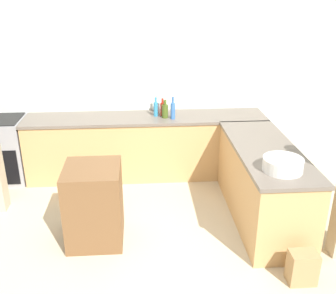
{
  "coord_description": "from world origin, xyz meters",
  "views": [
    {
      "loc": [
        -0.07,
        -3.25,
        2.57
      ],
      "look_at": [
        0.22,
        0.7,
        0.93
      ],
      "focal_mm": 42.0,
      "sensor_mm": 36.0,
      "label": 1
    }
  ],
  "objects_px": {
    "range_oven": "(5,150)",
    "water_bottle_blue": "(173,110)",
    "hot_sauce_bottle": "(162,109)",
    "paper_bag": "(302,267)",
    "vinegar_bottle_clear": "(157,106)",
    "olive_oil_bottle": "(165,111)",
    "mixing_bowl": "(283,164)",
    "dish_soap_bottle": "(156,109)",
    "island_table": "(94,204)"
  },
  "relations": [
    {
      "from": "island_table",
      "to": "water_bottle_blue",
      "type": "distance_m",
      "value": 1.8
    },
    {
      "from": "mixing_bowl",
      "to": "dish_soap_bottle",
      "type": "xyz_separation_m",
      "value": [
        -1.16,
        1.82,
        0.04
      ]
    },
    {
      "from": "range_oven",
      "to": "paper_bag",
      "type": "bearing_deg",
      "value": -35.23
    },
    {
      "from": "paper_bag",
      "to": "island_table",
      "type": "bearing_deg",
      "value": 157.19
    },
    {
      "from": "dish_soap_bottle",
      "to": "water_bottle_blue",
      "type": "xyz_separation_m",
      "value": [
        0.22,
        -0.14,
        0.02
      ]
    },
    {
      "from": "island_table",
      "to": "olive_oil_bottle",
      "type": "height_order",
      "value": "olive_oil_bottle"
    },
    {
      "from": "hot_sauce_bottle",
      "to": "dish_soap_bottle",
      "type": "height_order",
      "value": "dish_soap_bottle"
    },
    {
      "from": "olive_oil_bottle",
      "to": "paper_bag",
      "type": "height_order",
      "value": "olive_oil_bottle"
    },
    {
      "from": "range_oven",
      "to": "water_bottle_blue",
      "type": "xyz_separation_m",
      "value": [
        2.33,
        -0.13,
        0.56
      ]
    },
    {
      "from": "range_oven",
      "to": "hot_sauce_bottle",
      "type": "relative_size",
      "value": 3.68
    },
    {
      "from": "mixing_bowl",
      "to": "water_bottle_blue",
      "type": "height_order",
      "value": "water_bottle_blue"
    },
    {
      "from": "vinegar_bottle_clear",
      "to": "olive_oil_bottle",
      "type": "height_order",
      "value": "vinegar_bottle_clear"
    },
    {
      "from": "vinegar_bottle_clear",
      "to": "olive_oil_bottle",
      "type": "xyz_separation_m",
      "value": [
        0.09,
        -0.21,
        -0.01
      ]
    },
    {
      "from": "vinegar_bottle_clear",
      "to": "range_oven",
      "type": "bearing_deg",
      "value": -175.99
    },
    {
      "from": "range_oven",
      "to": "water_bottle_blue",
      "type": "height_order",
      "value": "water_bottle_blue"
    },
    {
      "from": "island_table",
      "to": "mixing_bowl",
      "type": "height_order",
      "value": "mixing_bowl"
    },
    {
      "from": "vinegar_bottle_clear",
      "to": "paper_bag",
      "type": "distance_m",
      "value": 2.91
    },
    {
      "from": "range_oven",
      "to": "olive_oil_bottle",
      "type": "relative_size",
      "value": 3.62
    },
    {
      "from": "island_table",
      "to": "water_bottle_blue",
      "type": "xyz_separation_m",
      "value": [
        0.95,
        1.41,
        0.58
      ]
    },
    {
      "from": "range_oven",
      "to": "water_bottle_blue",
      "type": "distance_m",
      "value": 2.4
    },
    {
      "from": "mixing_bowl",
      "to": "olive_oil_bottle",
      "type": "relative_size",
      "value": 1.58
    },
    {
      "from": "water_bottle_blue",
      "to": "olive_oil_bottle",
      "type": "xyz_separation_m",
      "value": [
        -0.1,
        0.06,
        -0.02
      ]
    },
    {
      "from": "hot_sauce_bottle",
      "to": "dish_soap_bottle",
      "type": "bearing_deg",
      "value": -167.65
    },
    {
      "from": "range_oven",
      "to": "island_table",
      "type": "xyz_separation_m",
      "value": [
        1.38,
        -1.54,
        -0.02
      ]
    },
    {
      "from": "mixing_bowl",
      "to": "dish_soap_bottle",
      "type": "distance_m",
      "value": 2.16
    },
    {
      "from": "vinegar_bottle_clear",
      "to": "hot_sauce_bottle",
      "type": "bearing_deg",
      "value": -61.46
    },
    {
      "from": "vinegar_bottle_clear",
      "to": "paper_bag",
      "type": "bearing_deg",
      "value": -64.34
    },
    {
      "from": "vinegar_bottle_clear",
      "to": "paper_bag",
      "type": "height_order",
      "value": "vinegar_bottle_clear"
    },
    {
      "from": "mixing_bowl",
      "to": "vinegar_bottle_clear",
      "type": "xyz_separation_m",
      "value": [
        -1.13,
        1.95,
        0.04
      ]
    },
    {
      "from": "olive_oil_bottle",
      "to": "island_table",
      "type": "bearing_deg",
      "value": -119.97
    },
    {
      "from": "paper_bag",
      "to": "olive_oil_bottle",
      "type": "bearing_deg",
      "value": 115.9
    },
    {
      "from": "dish_soap_bottle",
      "to": "range_oven",
      "type": "bearing_deg",
      "value": -179.66
    },
    {
      "from": "hot_sauce_bottle",
      "to": "paper_bag",
      "type": "bearing_deg",
      "value": -64.48
    },
    {
      "from": "water_bottle_blue",
      "to": "mixing_bowl",
      "type": "bearing_deg",
      "value": -60.82
    },
    {
      "from": "water_bottle_blue",
      "to": "vinegar_bottle_clear",
      "type": "xyz_separation_m",
      "value": [
        -0.19,
        0.28,
        -0.02
      ]
    },
    {
      "from": "paper_bag",
      "to": "water_bottle_blue",
      "type": "bearing_deg",
      "value": 114.41
    },
    {
      "from": "range_oven",
      "to": "island_table",
      "type": "distance_m",
      "value": 2.07
    },
    {
      "from": "island_table",
      "to": "dish_soap_bottle",
      "type": "relative_size",
      "value": 3.19
    },
    {
      "from": "mixing_bowl",
      "to": "paper_bag",
      "type": "xyz_separation_m",
      "value": [
        0.08,
        -0.56,
        -0.79
      ]
    },
    {
      "from": "water_bottle_blue",
      "to": "vinegar_bottle_clear",
      "type": "distance_m",
      "value": 0.34
    },
    {
      "from": "hot_sauce_bottle",
      "to": "olive_oil_bottle",
      "type": "distance_m",
      "value": 0.1
    },
    {
      "from": "dish_soap_bottle",
      "to": "water_bottle_blue",
      "type": "relative_size",
      "value": 0.87
    },
    {
      "from": "range_oven",
      "to": "vinegar_bottle_clear",
      "type": "height_order",
      "value": "vinegar_bottle_clear"
    },
    {
      "from": "island_table",
      "to": "vinegar_bottle_clear",
      "type": "xyz_separation_m",
      "value": [
        0.76,
        1.69,
        0.56
      ]
    },
    {
      "from": "mixing_bowl",
      "to": "hot_sauce_bottle",
      "type": "distance_m",
      "value": 2.12
    },
    {
      "from": "dish_soap_bottle",
      "to": "paper_bag",
      "type": "height_order",
      "value": "dish_soap_bottle"
    },
    {
      "from": "water_bottle_blue",
      "to": "paper_bag",
      "type": "height_order",
      "value": "water_bottle_blue"
    },
    {
      "from": "range_oven",
      "to": "water_bottle_blue",
      "type": "bearing_deg",
      "value": -3.17
    },
    {
      "from": "hot_sauce_bottle",
      "to": "water_bottle_blue",
      "type": "relative_size",
      "value": 0.8
    },
    {
      "from": "water_bottle_blue",
      "to": "olive_oil_bottle",
      "type": "bearing_deg",
      "value": 147.84
    }
  ]
}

